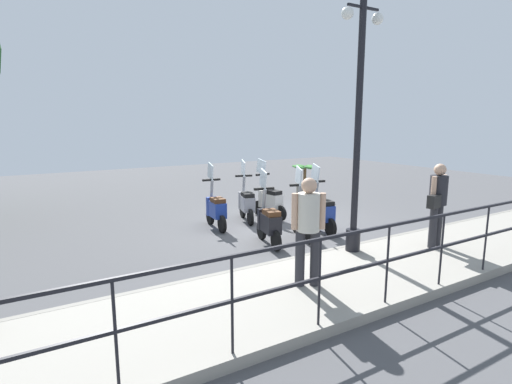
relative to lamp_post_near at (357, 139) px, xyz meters
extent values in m
plane|color=#4C4C4F|center=(2.40, 0.03, -2.21)|extent=(28.00, 28.00, 0.00)
cube|color=gray|center=(-0.80, 0.03, -2.13)|extent=(2.20, 20.00, 0.15)
cube|color=gray|center=(0.25, 0.03, -2.13)|extent=(0.10, 20.00, 0.15)
cube|color=black|center=(-1.80, 0.03, -1.01)|extent=(0.04, 16.00, 0.04)
cube|color=black|center=(-1.80, 0.03, -1.48)|extent=(0.04, 16.00, 0.04)
cylinder|color=black|center=(-1.80, -1.11, -1.53)|extent=(0.03, 0.03, 1.05)
cylinder|color=black|center=(-1.80, 0.03, -1.53)|extent=(0.03, 0.03, 1.05)
cylinder|color=black|center=(-1.80, 1.17, -1.53)|extent=(0.03, 0.03, 1.05)
cylinder|color=black|center=(-1.80, 2.32, -1.53)|extent=(0.03, 0.03, 1.05)
cylinder|color=black|center=(-1.80, 3.46, -1.53)|extent=(0.03, 0.03, 1.05)
cylinder|color=black|center=(-1.80, 4.60, -1.53)|extent=(0.03, 0.03, 1.05)
cylinder|color=black|center=(0.00, 0.00, -1.86)|extent=(0.26, 0.26, 0.40)
cylinder|color=black|center=(0.00, 0.00, 0.19)|extent=(0.12, 0.12, 4.49)
cube|color=black|center=(0.00, 0.00, 2.19)|extent=(0.04, 0.70, 0.04)
sphere|color=white|center=(0.00, -0.35, 2.05)|extent=(0.20, 0.20, 0.20)
sphere|color=white|center=(0.00, 0.35, 2.05)|extent=(0.20, 0.20, 0.20)
cylinder|color=#28282D|center=(-0.61, -1.62, -1.65)|extent=(0.14, 0.14, 0.82)
cylinder|color=#28282D|center=(-0.65, -1.41, -1.65)|extent=(0.14, 0.14, 0.82)
cylinder|color=#232328|center=(-0.63, -1.51, -0.96)|extent=(0.37, 0.37, 0.55)
sphere|color=tan|center=(-0.63, -1.51, -0.58)|extent=(0.22, 0.22, 0.22)
cylinder|color=tan|center=(-0.59, -1.71, -0.95)|extent=(0.09, 0.09, 0.52)
cylinder|color=tan|center=(-0.66, -1.32, -0.95)|extent=(0.09, 0.09, 0.52)
cube|color=black|center=(-0.72, -1.27, -1.14)|extent=(0.19, 0.30, 0.24)
cylinder|color=#28282D|center=(-0.77, 1.81, -1.65)|extent=(0.14, 0.14, 0.82)
cylinder|color=#28282D|center=(-0.87, 1.62, -1.65)|extent=(0.14, 0.14, 0.82)
cylinder|color=beige|center=(-0.82, 1.72, -0.96)|extent=(0.43, 0.43, 0.55)
sphere|color=tan|center=(-0.82, 1.72, -0.58)|extent=(0.22, 0.22, 0.22)
cylinder|color=tan|center=(-0.73, 1.90, -0.95)|extent=(0.09, 0.09, 0.52)
cylinder|color=tan|center=(-0.91, 1.54, -0.95)|extent=(0.09, 0.09, 0.52)
cylinder|color=slate|center=(5.35, -3.03, -1.98)|extent=(0.56, 0.56, 0.45)
cylinder|color=brown|center=(5.35, -3.03, -1.51)|extent=(0.10, 0.10, 0.50)
ellipsoid|color=#387A33|center=(5.60, -3.03, -1.21)|extent=(0.56, 0.16, 0.10)
ellipsoid|color=#387A33|center=(5.10, -3.03, -1.21)|extent=(0.56, 0.16, 0.10)
ellipsoid|color=#387A33|center=(5.35, -2.78, -1.21)|extent=(0.56, 0.16, 0.10)
ellipsoid|color=#387A33|center=(5.35, -3.28, -1.21)|extent=(0.56, 0.16, 0.10)
ellipsoid|color=#387A33|center=(5.53, -2.85, -1.21)|extent=(0.56, 0.16, 0.10)
ellipsoid|color=#387A33|center=(5.17, -3.21, -1.21)|extent=(0.56, 0.16, 0.10)
cylinder|color=black|center=(2.11, -0.75, -2.01)|extent=(0.41, 0.15, 0.40)
cylinder|color=black|center=(1.29, -0.61, -2.01)|extent=(0.41, 0.15, 0.40)
cube|color=navy|center=(1.62, -0.66, -1.73)|extent=(0.64, 0.38, 0.36)
cube|color=navy|center=(1.90, -0.72, -1.71)|extent=(0.17, 0.32, 0.44)
cube|color=black|center=(1.55, -0.65, -1.50)|extent=(0.44, 0.33, 0.10)
cylinder|color=gray|center=(1.96, -0.73, -1.35)|extent=(0.19, 0.10, 0.55)
cube|color=black|center=(1.96, -0.73, -1.08)|extent=(0.14, 0.44, 0.05)
cube|color=silver|center=(2.02, -0.74, -0.88)|extent=(0.39, 0.10, 0.42)
cylinder|color=black|center=(1.90, -0.12, -2.01)|extent=(0.41, 0.19, 0.40)
cylinder|color=black|center=(1.11, 0.12, -2.01)|extent=(0.41, 0.19, 0.40)
cube|color=black|center=(1.42, 0.02, -1.73)|extent=(0.65, 0.44, 0.36)
cube|color=black|center=(1.70, -0.06, -1.71)|extent=(0.20, 0.32, 0.44)
cube|color=black|center=(1.36, 0.04, -1.50)|extent=(0.46, 0.36, 0.10)
cylinder|color=gray|center=(1.76, -0.08, -1.35)|extent=(0.20, 0.12, 0.55)
cube|color=black|center=(1.76, -0.08, -1.08)|extent=(0.18, 0.44, 0.05)
cube|color=silver|center=(1.82, -0.09, -0.88)|extent=(0.38, 0.14, 0.42)
cylinder|color=black|center=(1.90, 0.81, -2.01)|extent=(0.41, 0.16, 0.40)
cylinder|color=black|center=(1.09, 0.98, -2.01)|extent=(0.41, 0.16, 0.40)
cube|color=black|center=(1.41, 0.92, -1.73)|extent=(0.64, 0.40, 0.36)
cube|color=black|center=(1.69, 0.86, -1.71)|extent=(0.18, 0.32, 0.44)
cube|color=#4C2D19|center=(1.34, 0.93, -1.50)|extent=(0.44, 0.34, 0.10)
cylinder|color=gray|center=(1.75, 0.84, -1.35)|extent=(0.19, 0.11, 0.55)
cube|color=black|center=(1.75, 0.84, -1.08)|extent=(0.15, 0.44, 0.05)
cube|color=silver|center=(1.81, 0.83, -0.88)|extent=(0.39, 0.11, 0.42)
cylinder|color=black|center=(3.81, -0.29, -2.01)|extent=(0.41, 0.14, 0.40)
cylinder|color=black|center=(2.99, -0.42, -2.01)|extent=(0.41, 0.14, 0.40)
cube|color=beige|center=(3.32, -0.37, -1.73)|extent=(0.64, 0.37, 0.36)
cube|color=beige|center=(3.60, -0.32, -1.71)|extent=(0.17, 0.32, 0.44)
cube|color=black|center=(3.25, -0.38, -1.50)|extent=(0.44, 0.32, 0.10)
cylinder|color=gray|center=(3.66, -0.31, -1.35)|extent=(0.19, 0.10, 0.55)
cube|color=black|center=(3.66, -0.31, -1.08)|extent=(0.13, 0.44, 0.05)
cube|color=silver|center=(3.72, -0.30, -0.88)|extent=(0.39, 0.09, 0.42)
cylinder|color=black|center=(3.83, 0.21, -2.01)|extent=(0.41, 0.19, 0.40)
cylinder|color=black|center=(3.03, 0.44, -2.01)|extent=(0.41, 0.19, 0.40)
cube|color=gray|center=(3.35, 0.34, -1.73)|extent=(0.65, 0.43, 0.36)
cube|color=gray|center=(3.63, 0.27, -1.71)|extent=(0.20, 0.32, 0.44)
cube|color=black|center=(3.28, 0.36, -1.50)|extent=(0.46, 0.36, 0.10)
cylinder|color=gray|center=(3.68, 0.25, -1.35)|extent=(0.20, 0.12, 0.55)
cube|color=black|center=(3.68, 0.25, -1.08)|extent=(0.18, 0.44, 0.05)
cube|color=silver|center=(3.74, 0.23, -0.88)|extent=(0.38, 0.14, 0.42)
cylinder|color=black|center=(3.62, 1.24, -2.01)|extent=(0.41, 0.12, 0.40)
cylinder|color=black|center=(2.79, 1.32, -2.01)|extent=(0.41, 0.12, 0.40)
cube|color=navy|center=(3.12, 1.29, -1.73)|extent=(0.62, 0.34, 0.36)
cube|color=navy|center=(3.41, 1.26, -1.71)|extent=(0.15, 0.31, 0.44)
cube|color=#4C2D19|center=(3.05, 1.30, -1.50)|extent=(0.42, 0.30, 0.10)
cylinder|color=gray|center=(3.47, 1.25, -1.35)|extent=(0.19, 0.09, 0.55)
cube|color=black|center=(3.47, 1.25, -1.08)|extent=(0.10, 0.44, 0.05)
cube|color=silver|center=(3.53, 1.25, -0.88)|extent=(0.39, 0.07, 0.42)
camera|label=1|loc=(-5.16, 5.20, 0.32)|focal=28.00mm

